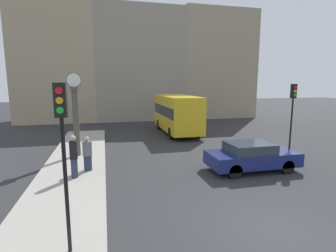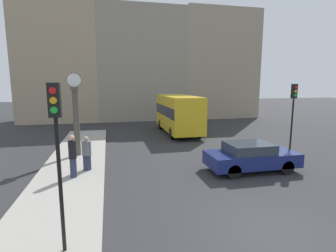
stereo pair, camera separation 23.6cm
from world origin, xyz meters
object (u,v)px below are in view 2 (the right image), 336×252
at_px(traffic_light_far, 293,106).
at_px(pedestrian_black_jacket, 73,156).
at_px(bus_distant, 178,112).
at_px(pedestrian_grey_jacket, 87,154).
at_px(traffic_light_near, 57,134).
at_px(sedan_car, 251,156).
at_px(street_clock, 76,116).

height_order(traffic_light_far, pedestrian_black_jacket, traffic_light_far).
distance_m(bus_distant, pedestrian_grey_jacket, 10.95).
distance_m(bus_distant, traffic_light_far, 9.76).
distance_m(traffic_light_far, pedestrian_black_jacket, 11.33).
bearing_deg(traffic_light_near, sedan_car, 31.55).
distance_m(traffic_light_near, traffic_light_far, 12.26).
height_order(traffic_light_near, pedestrian_grey_jacket, traffic_light_near).
bearing_deg(bus_distant, sedan_car, -84.83).
bearing_deg(pedestrian_black_jacket, pedestrian_grey_jacket, 60.10).
bearing_deg(pedestrian_grey_jacket, traffic_light_near, -90.84).
xyz_separation_m(bus_distant, street_clock, (-7.41, -5.81, 0.59)).
xyz_separation_m(sedan_car, street_clock, (-8.32, 4.21, 1.67)).
bearing_deg(traffic_light_far, sedan_car, -158.90).
height_order(traffic_light_near, street_clock, street_clock).
bearing_deg(traffic_light_far, bus_distant, 114.06).
distance_m(traffic_light_far, pedestrian_grey_jacket, 10.85).
bearing_deg(sedan_car, traffic_light_far, 21.10).
height_order(pedestrian_black_jacket, pedestrian_grey_jacket, pedestrian_black_jacket).
xyz_separation_m(street_clock, pedestrian_black_jacket, (0.20, -3.68, -1.27)).
xyz_separation_m(traffic_light_near, street_clock, (-0.61, 8.94, -0.65)).
distance_m(sedan_car, street_clock, 9.47).
xyz_separation_m(bus_distant, traffic_light_far, (3.95, -8.85, 1.16)).
bearing_deg(bus_distant, traffic_light_far, -65.94).
relative_size(sedan_car, pedestrian_grey_jacket, 2.70).
height_order(street_clock, pedestrian_black_jacket, street_clock).
bearing_deg(street_clock, traffic_light_near, -86.08).
relative_size(traffic_light_near, pedestrian_grey_jacket, 2.52).
bearing_deg(bus_distant, pedestrian_grey_jacket, -127.89).
relative_size(traffic_light_near, street_clock, 0.88).
height_order(traffic_light_near, traffic_light_far, traffic_light_near).
relative_size(bus_distant, traffic_light_far, 1.70).
bearing_deg(traffic_light_far, traffic_light_near, -151.22).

